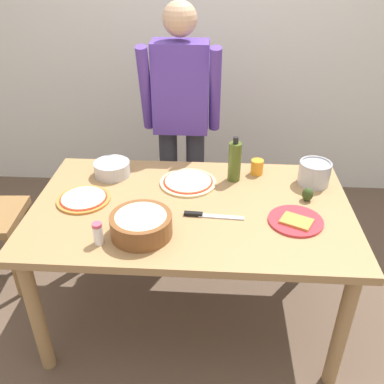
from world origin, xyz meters
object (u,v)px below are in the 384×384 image
Objects in this scene: dining_table at (191,220)px; chef_knife at (206,215)px; mixing_bowl_steel at (112,169)px; person_cook at (181,116)px; popcorn_bowl at (141,223)px; avocado at (308,194)px; plate_with_slice at (296,221)px; cup_orange at (257,167)px; salt_shaker at (98,233)px; pizza_raw_on_board at (188,182)px; pizza_cooked_on_tray at (84,199)px; olive_oil_bottle at (235,161)px; steel_pot at (314,173)px.

chef_knife reaches higher than dining_table.
person_cook is at bearing 52.84° from mixing_bowl_steel.
popcorn_bowl is 4.00× the size of avocado.
plate_with_slice is 1.05m from mixing_bowl_steel.
cup_orange is 0.80× the size of salt_shaker.
person_cook is 5.79× the size of popcorn_bowl.
salt_shaker reaches higher than chef_knife.
person_cook reaches higher than chef_knife.
avocado reaches higher than dining_table.
dining_table is 0.24m from pizza_raw_on_board.
popcorn_bowl is at bearing -110.66° from pizza_raw_on_board.
salt_shaker is at bearing -63.96° from pizza_cooked_on_tray.
chef_knife is at bearing 177.06° from plate_with_slice.
olive_oil_bottle is at bearing 125.91° from plate_with_slice.
mixing_bowl_steel is at bearing -175.39° from cup_orange.
olive_oil_bottle is (0.25, 0.06, 0.10)m from pizza_raw_on_board.
chef_knife is at bearing -9.46° from pizza_cooked_on_tray.
popcorn_bowl reaches higher than pizza_cooked_on_tray.
cup_orange is at bearing -40.82° from person_cook.
cup_orange is 1.21× the size of avocado.
person_cook is at bearing 75.84° from salt_shaker.
steel_pot is at bearing 29.72° from salt_shaker.
mixing_bowl_steel is 0.78× the size of olive_oil_bottle.
popcorn_bowl is 0.87m from avocado.
steel_pot reaches higher than pizza_cooked_on_tray.
popcorn_bowl reaches higher than avocado.
salt_shaker is (-1.04, -0.59, -0.01)m from steel_pot.
person_cook is at bearing 84.54° from popcorn_bowl.
cup_orange reaches higher than avocado.
person_cook reaches higher than dining_table.
popcorn_bowl is at bearing -151.00° from chef_knife.
avocado is at bearing 66.90° from plate_with_slice.
mixing_bowl_steel is 0.69× the size of chef_knife.
pizza_cooked_on_tray is 1.23m from steel_pot.
avocado is (0.59, 0.09, 0.13)m from dining_table.
person_cook is 0.89m from chef_knife.
steel_pot is (0.65, 0.26, 0.16)m from dining_table.
pizza_raw_on_board is 1.20× the size of olive_oil_bottle.
steel_pot is at bearing -2.20° from olive_oil_bottle.
mixing_bowl_steel is 1.15× the size of steel_pot.
pizza_cooked_on_tray is at bearing 178.48° from dining_table.
dining_table is 5.50× the size of chef_knife.
pizza_raw_on_board is at bearing 98.30° from dining_table.
steel_pot reaches higher than plate_with_slice.
mixing_bowl_steel is (-0.47, 0.29, 0.13)m from dining_table.
popcorn_bowl is at bearing -95.46° from person_cook.
steel_pot is (0.68, 0.04, 0.06)m from pizza_raw_on_board.
steel_pot is (0.86, 0.51, 0.00)m from popcorn_bowl.
mixing_bowl_steel is 0.62m from salt_shaker.
steel_pot is at bearing 31.85° from chef_knife.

